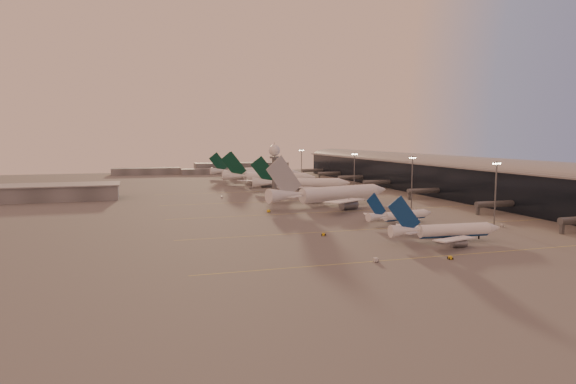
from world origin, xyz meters
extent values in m
plane|color=#5A5757|center=(0.00, 0.00, 0.00)|extent=(700.00, 700.00, 0.00)
cube|color=#E5DA51|center=(30.00, -35.00, 0.01)|extent=(180.00, 0.25, 0.02)
cube|color=#E5DA51|center=(30.00, 10.00, 0.01)|extent=(180.00, 0.25, 0.02)
cube|color=#E5DA51|center=(30.00, 55.00, 0.01)|extent=(180.00, 0.25, 0.02)
cube|color=#E5DA51|center=(30.00, 100.00, 0.01)|extent=(180.00, 0.25, 0.02)
cube|color=#E5DA51|center=(30.00, 150.00, 0.01)|extent=(180.00, 0.25, 0.02)
cube|color=black|center=(108.00, 110.00, 9.00)|extent=(36.00, 360.00, 18.00)
cylinder|color=gray|center=(108.00, 110.00, 18.00)|extent=(10.08, 360.00, 10.08)
cube|color=gray|center=(108.00, 110.00, 18.20)|extent=(40.00, 362.00, 0.80)
cube|color=slate|center=(72.00, -18.00, 2.20)|extent=(1.20, 1.20, 4.40)
cylinder|color=slate|center=(82.00, 28.00, 4.50)|extent=(22.00, 2.80, 2.80)
cube|color=slate|center=(72.00, 28.00, 2.20)|extent=(1.20, 1.20, 4.40)
cylinder|color=slate|center=(82.00, 86.00, 4.50)|extent=(22.00, 2.80, 2.80)
cube|color=slate|center=(72.00, 86.00, 2.20)|extent=(1.20, 1.20, 4.40)
cylinder|color=slate|center=(82.00, 142.00, 4.50)|extent=(22.00, 2.80, 2.80)
cube|color=slate|center=(72.00, 142.00, 2.20)|extent=(1.20, 1.20, 4.40)
cylinder|color=slate|center=(82.00, 184.00, 4.50)|extent=(22.00, 2.80, 2.80)
cube|color=slate|center=(72.00, 184.00, 2.20)|extent=(1.20, 1.20, 4.40)
cylinder|color=slate|center=(82.00, 226.00, 4.50)|extent=(22.00, 2.80, 2.80)
cube|color=slate|center=(72.00, 226.00, 2.20)|extent=(1.20, 1.20, 4.40)
cylinder|color=slate|center=(82.00, 266.00, 4.50)|extent=(22.00, 2.80, 2.80)
cube|color=slate|center=(72.00, 266.00, 2.20)|extent=(1.20, 1.20, 4.40)
cube|color=slate|center=(-120.00, 140.00, 4.00)|extent=(80.00, 25.00, 8.00)
cube|color=gray|center=(-120.00, 140.00, 8.20)|extent=(82.00, 27.00, 0.60)
cylinder|color=slate|center=(5.00, 120.00, 11.00)|extent=(2.60, 2.60, 22.00)
cylinder|color=slate|center=(5.00, 120.00, 22.50)|extent=(5.20, 5.20, 1.20)
sphere|color=white|center=(5.00, 120.00, 26.40)|extent=(6.40, 6.40, 6.40)
cylinder|color=slate|center=(5.00, 120.00, 30.10)|extent=(0.16, 0.16, 2.00)
cylinder|color=slate|center=(58.00, 0.00, 12.50)|extent=(0.56, 0.56, 25.00)
cube|color=slate|center=(58.00, 0.00, 24.50)|extent=(3.60, 0.25, 0.25)
sphere|color=#FFEABF|center=(56.50, 0.00, 24.10)|extent=(0.56, 0.56, 0.56)
sphere|color=#FFEABF|center=(57.50, 0.00, 24.10)|extent=(0.56, 0.56, 0.56)
sphere|color=#FFEABF|center=(58.50, 0.00, 24.10)|extent=(0.56, 0.56, 0.56)
sphere|color=#FFEABF|center=(59.50, 0.00, 24.10)|extent=(0.56, 0.56, 0.56)
cylinder|color=slate|center=(55.00, 55.00, 12.50)|extent=(0.56, 0.56, 25.00)
cube|color=slate|center=(55.00, 55.00, 24.50)|extent=(3.60, 0.25, 0.25)
sphere|color=#FFEABF|center=(53.50, 55.00, 24.10)|extent=(0.56, 0.56, 0.56)
sphere|color=#FFEABF|center=(54.50, 55.00, 24.10)|extent=(0.56, 0.56, 0.56)
sphere|color=#FFEABF|center=(55.50, 55.00, 24.10)|extent=(0.56, 0.56, 0.56)
sphere|color=#FFEABF|center=(56.50, 55.00, 24.10)|extent=(0.56, 0.56, 0.56)
cylinder|color=slate|center=(50.00, 110.00, 12.50)|extent=(0.56, 0.56, 25.00)
cube|color=slate|center=(50.00, 110.00, 24.50)|extent=(3.60, 0.25, 0.25)
sphere|color=#FFEABF|center=(48.50, 110.00, 24.10)|extent=(0.56, 0.56, 0.56)
sphere|color=#FFEABF|center=(49.50, 110.00, 24.10)|extent=(0.56, 0.56, 0.56)
sphere|color=#FFEABF|center=(50.50, 110.00, 24.10)|extent=(0.56, 0.56, 0.56)
sphere|color=#FFEABF|center=(51.50, 110.00, 24.10)|extent=(0.56, 0.56, 0.56)
cylinder|color=slate|center=(48.00, 200.00, 12.50)|extent=(0.56, 0.56, 25.00)
cube|color=slate|center=(48.00, 200.00, 24.50)|extent=(3.60, 0.25, 0.25)
sphere|color=#FFEABF|center=(46.50, 200.00, 24.10)|extent=(0.56, 0.56, 0.56)
sphere|color=#FFEABF|center=(47.50, 200.00, 24.10)|extent=(0.56, 0.56, 0.56)
sphere|color=#FFEABF|center=(48.50, 200.00, 24.10)|extent=(0.56, 0.56, 0.56)
sphere|color=#FFEABF|center=(49.50, 200.00, 24.10)|extent=(0.56, 0.56, 0.56)
cube|color=slate|center=(-60.00, 320.00, 3.00)|extent=(60.00, 18.00, 6.00)
cube|color=slate|center=(30.00, 330.00, 4.50)|extent=(90.00, 20.00, 9.00)
cube|color=slate|center=(-10.00, 310.00, 2.50)|extent=(40.00, 15.00, 5.00)
cylinder|color=white|center=(27.20, -18.76, 3.38)|extent=(24.55, 5.62, 4.14)
cylinder|color=navy|center=(27.20, -18.76, 2.45)|extent=(23.99, 4.44, 2.98)
cone|color=white|center=(41.70, -19.65, 3.38)|extent=(4.96, 4.42, 4.14)
cone|color=white|center=(9.95, -17.70, 3.90)|extent=(10.44, 4.76, 4.14)
cube|color=white|center=(20.61, -28.57, 2.66)|extent=(17.71, 11.01, 1.30)
cylinder|color=gray|center=(23.72, -26.35, 0.76)|extent=(4.87, 2.98, 2.69)
cube|color=gray|center=(23.72, -26.35, 1.93)|extent=(0.34, 0.29, 1.66)
cube|color=white|center=(21.85, -8.22, 2.66)|extent=(17.14, 12.68, 1.30)
cylinder|color=gray|center=(24.67, -10.80, 0.76)|extent=(4.87, 2.98, 2.69)
cube|color=gray|center=(24.67, -10.80, 1.93)|extent=(0.34, 0.29, 1.66)
cube|color=navy|center=(9.44, -17.67, 9.02)|extent=(11.38, 1.08, 12.35)
cube|color=white|center=(9.70, -22.41, 4.00)|extent=(5.03, 3.43, 0.27)
cube|color=white|center=(10.28, -13.00, 4.00)|extent=(4.97, 3.86, 0.27)
cylinder|color=black|center=(36.43, -19.32, 0.55)|extent=(0.55, 0.55, 1.09)
cylinder|color=black|center=(25.38, -16.24, 0.60)|extent=(1.23, 0.62, 1.20)
cylinder|color=black|center=(25.09, -21.03, 0.60)|extent=(1.23, 0.62, 1.20)
cylinder|color=white|center=(30.64, 18.37, 2.79)|extent=(20.33, 7.59, 3.42)
cylinder|color=navy|center=(30.64, 18.37, 2.02)|extent=(19.73, 6.57, 2.46)
cone|color=white|center=(42.34, 20.90, 2.79)|extent=(4.52, 4.16, 3.42)
cone|color=white|center=(16.72, 15.35, 3.21)|extent=(8.95, 5.12, 3.42)
cube|color=white|center=(27.60, 9.11, 2.19)|extent=(13.25, 11.94, 1.07)
cylinder|color=gray|center=(29.57, 11.57, 0.63)|extent=(4.26, 2.99, 2.22)
cube|color=gray|center=(29.57, 11.57, 1.59)|extent=(0.31, 0.28, 1.37)
cube|color=white|center=(24.04, 25.54, 2.19)|extent=(14.88, 7.18, 1.07)
cylinder|color=gray|center=(26.85, 24.11, 0.63)|extent=(4.26, 2.99, 2.22)
cube|color=gray|center=(26.85, 24.11, 1.59)|extent=(0.31, 0.28, 1.37)
cube|color=navy|center=(16.31, 15.26, 7.44)|extent=(9.23, 2.29, 10.18)
cube|color=white|center=(17.57, 11.56, 3.30)|extent=(3.95, 3.55, 0.22)
cube|color=white|center=(15.93, 19.15, 3.30)|extent=(4.12, 2.34, 0.22)
cylinder|color=black|center=(38.09, 19.98, 0.45)|extent=(0.45, 0.45, 0.90)
cylinder|color=black|center=(28.64, 19.96, 0.49)|extent=(1.06, 0.65, 0.99)
cylinder|color=black|center=(29.47, 16.09, 0.49)|extent=(1.06, 0.65, 0.99)
cylinder|color=white|center=(25.95, 74.75, 4.81)|extent=(44.63, 18.69, 6.94)
cylinder|color=white|center=(25.95, 74.75, 3.25)|extent=(43.25, 16.58, 5.00)
cone|color=white|center=(51.46, 81.91, 4.81)|extent=(10.15, 9.00, 6.94)
cone|color=white|center=(-4.39, 66.22, 5.68)|extent=(19.80, 11.72, 6.94)
cube|color=white|center=(20.52, 54.04, 3.60)|extent=(28.15, 27.36, 2.06)
cylinder|color=gray|center=(24.51, 59.69, 0.78)|extent=(9.49, 6.67, 4.51)
cube|color=gray|center=(24.51, 59.69, 2.38)|extent=(0.40, 0.36, 2.78)
cube|color=white|center=(10.53, 89.59, 3.60)|extent=(32.71, 14.01, 2.06)
cylinder|color=gray|center=(16.88, 86.84, 0.78)|extent=(9.49, 6.67, 4.51)
cube|color=gray|center=(16.88, 86.84, 2.38)|extent=(0.40, 0.36, 2.78)
cube|color=#AAADB2|center=(-5.28, 65.97, 13.88)|extent=(18.62, 5.58, 20.59)
cube|color=white|center=(-2.42, 57.85, 5.85)|extent=(8.56, 8.12, 0.28)
cube|color=white|center=(-7.07, 74.40, 5.85)|extent=(9.03, 4.71, 0.28)
cylinder|color=black|center=(42.20, 79.31, 0.56)|extent=(0.56, 0.56, 1.12)
cylinder|color=black|center=(21.84, 76.15, 0.62)|extent=(1.34, 0.87, 1.23)
cylinder|color=black|center=(23.17, 71.41, 0.62)|extent=(1.34, 0.87, 1.23)
cylinder|color=white|center=(31.89, 138.24, 4.29)|extent=(38.06, 13.55, 6.07)
cylinder|color=white|center=(31.89, 138.24, 2.92)|extent=(36.98, 11.74, 4.37)
cone|color=white|center=(53.87, 133.70, 4.29)|extent=(8.36, 7.41, 6.07)
cone|color=white|center=(5.75, 143.64, 5.05)|extent=(16.67, 9.13, 6.07)
cube|color=white|center=(19.61, 124.62, 3.23)|extent=(27.99, 13.75, 1.80)
cylinder|color=gray|center=(24.87, 127.35, 0.73)|extent=(7.93, 5.34, 3.94)
cube|color=gray|center=(24.87, 127.35, 2.17)|extent=(0.36, 0.32, 2.43)
cube|color=white|center=(26.01, 155.61, 3.23)|extent=(25.06, 22.31, 1.80)
cylinder|color=gray|center=(29.76, 151.01, 0.73)|extent=(7.93, 5.34, 3.94)
cube|color=gray|center=(29.76, 151.01, 2.17)|extent=(0.36, 0.32, 2.43)
cube|color=#073325|center=(4.97, 143.80, 12.29)|extent=(16.42, 3.74, 17.95)
cube|color=white|center=(4.01, 136.57, 5.20)|extent=(7.73, 4.45, 0.26)
cube|color=white|center=(6.96, 150.82, 5.20)|extent=(7.43, 6.61, 0.26)
cylinder|color=black|center=(45.88, 135.35, 0.52)|extent=(0.52, 0.52, 1.05)
cylinder|color=black|center=(29.38, 141.11, 0.58)|extent=(1.23, 0.75, 1.15)
cylinder|color=black|center=(28.45, 136.60, 0.58)|extent=(1.23, 0.75, 1.15)
cylinder|color=white|center=(23.75, 184.65, 4.56)|extent=(39.87, 19.44, 6.45)
cylinder|color=white|center=(23.75, 184.65, 3.11)|extent=(38.51, 17.47, 4.65)
cone|color=white|center=(46.25, 176.67, 4.56)|extent=(9.45, 8.67, 6.45)
cone|color=white|center=(-3.01, 194.13, 5.37)|extent=(17.97, 11.68, 6.45)
cube|color=white|center=(8.84, 172.07, 3.43)|extent=(29.72, 10.95, 1.91)
cylinder|color=gray|center=(14.78, 174.19, 0.78)|extent=(8.70, 6.54, 4.19)
cube|color=gray|center=(14.78, 174.19, 2.30)|extent=(0.41, 0.37, 2.58)
cube|color=white|center=(20.08, 203.80, 3.43)|extent=(24.58, 25.96, 1.91)
cylinder|color=gray|center=(23.36, 198.42, 0.78)|extent=(8.70, 6.54, 4.19)
cube|color=gray|center=(23.36, 198.42, 2.30)|extent=(0.41, 0.37, 2.58)
cube|color=#073325|center=(-3.81, 194.41, 13.07)|extent=(16.86, 6.29, 19.09)
cube|color=white|center=(-5.87, 186.92, 5.53)|extent=(8.02, 3.76, 0.28)
cube|color=white|center=(-0.70, 201.52, 5.53)|extent=(7.50, 7.56, 0.28)
cylinder|color=black|center=(38.08, 179.57, 0.56)|extent=(0.56, 0.56, 1.11)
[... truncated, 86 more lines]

